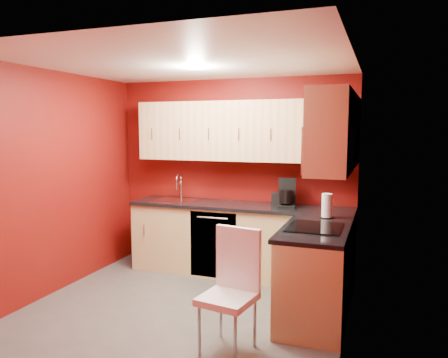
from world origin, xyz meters
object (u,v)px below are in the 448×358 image
Objects in this scene: coffee_maker at (287,193)px; napkin_holder at (279,199)px; sink at (176,198)px; dining_chair at (228,292)px; microwave at (329,150)px; paper_towel at (327,206)px.

coffee_maker is 2.21× the size of napkin_holder.
sink reaches higher than dining_chair.
microwave reaches higher than dining_chair.
paper_towel is (-0.07, 0.53, -0.62)m from microwave.
coffee_maker is at bearing 138.74° from paper_towel.
microwave is at bearing -25.60° from sink.
napkin_holder is at bearing 100.18° from dining_chair.
sink is at bearing 136.45° from dining_chair.
dining_chair is (-0.69, -0.87, -1.15)m from microwave.
napkin_holder is 0.86m from paper_towel.
dining_chair is (-0.10, -1.86, -0.57)m from coffee_maker.
coffee_maker reaches higher than napkin_holder.
sink is at bearing 166.78° from paper_towel.
sink is 3.34× the size of napkin_holder.
coffee_maker is 0.34× the size of dining_chair.
paper_towel is 1.62m from dining_chair.
sink reaches higher than napkin_holder.
coffee_maker is at bearing -42.46° from napkin_holder.
coffee_maker is (-0.60, 0.99, -0.58)m from microwave.
microwave reaches higher than sink.
paper_towel is at bearing -13.22° from sink.
sink is at bearing -176.14° from napkin_holder.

